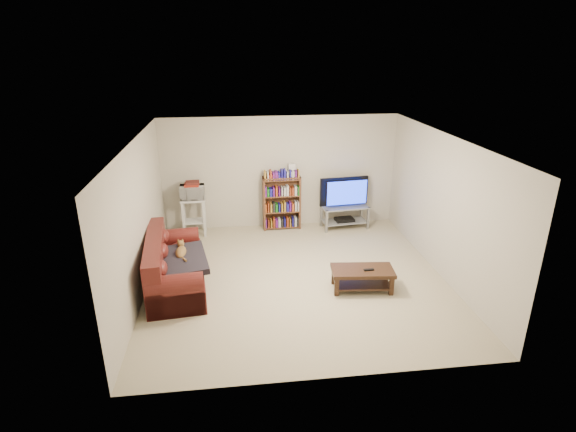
{
  "coord_description": "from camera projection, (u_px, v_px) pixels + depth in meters",
  "views": [
    {
      "loc": [
        -0.99,
        -6.75,
        3.75
      ],
      "look_at": [
        -0.1,
        0.4,
        1.0
      ],
      "focal_mm": 28.0,
      "sensor_mm": 36.0,
      "label": 1
    }
  ],
  "objects": [
    {
      "name": "wall_back",
      "position": [
        280.0,
        172.0,
        9.6
      ],
      "size": [
        5.0,
        0.0,
        5.0
      ],
      "primitive_type": "plane",
      "rotation": [
        1.57,
        0.0,
        0.0
      ],
      "color": "beige",
      "rests_on": "ground"
    },
    {
      "name": "cat",
      "position": [
        181.0,
        252.0,
        7.35
      ],
      "size": [
        0.27,
        0.57,
        0.16
      ],
      "primitive_type": null,
      "rotation": [
        0.0,
        0.0,
        0.1
      ],
      "color": "brown",
      "rests_on": "sofa"
    },
    {
      "name": "television",
      "position": [
        346.0,
        192.0,
        9.58
      ],
      "size": [
        1.08,
        0.25,
        0.62
      ],
      "primitive_type": "imported",
      "rotation": [
        0.0,
        0.0,
        3.24
      ],
      "color": "black",
      "rests_on": "tv_stand"
    },
    {
      "name": "shelf_clutter",
      "position": [
        286.0,
        171.0,
        9.41
      ],
      "size": [
        0.59,
        0.2,
        0.28
      ],
      "rotation": [
        0.0,
        0.0,
        0.03
      ],
      "color": "silver",
      "rests_on": "bookshelf"
    },
    {
      "name": "game_boxes",
      "position": [
        192.0,
        185.0,
        9.12
      ],
      "size": [
        0.3,
        0.26,
        0.05
      ],
      "primitive_type": "cube",
      "rotation": [
        0.0,
        0.0,
        0.03
      ],
      "color": "maroon",
      "rests_on": "microwave"
    },
    {
      "name": "bookshelf",
      "position": [
        282.0,
        202.0,
        9.62
      ],
      "size": [
        0.81,
        0.27,
        1.16
      ],
      "rotation": [
        0.0,
        0.0,
        0.03
      ],
      "color": "#57331E",
      "rests_on": "floor"
    },
    {
      "name": "remote",
      "position": [
        369.0,
        270.0,
        7.21
      ],
      "size": [
        0.17,
        0.05,
        0.02
      ],
      "primitive_type": "cube",
      "rotation": [
        0.0,
        0.0,
        0.05
      ],
      "color": "black",
      "rests_on": "coffee_table"
    },
    {
      "name": "blanket",
      "position": [
        181.0,
        260.0,
        7.21
      ],
      "size": [
        0.95,
        1.13,
        0.18
      ],
      "primitive_type": "cube",
      "rotation": [
        0.05,
        -0.04,
        0.18
      ],
      "color": "black",
      "rests_on": "sofa"
    },
    {
      "name": "dvd_player",
      "position": [
        344.0,
        219.0,
        9.8
      ],
      "size": [
        0.43,
        0.32,
        0.06
      ],
      "primitive_type": "cube",
      "rotation": [
        0.0,
        0.0,
        0.1
      ],
      "color": "black",
      "rests_on": "tv_stand"
    },
    {
      "name": "microwave",
      "position": [
        192.0,
        192.0,
        9.18
      ],
      "size": [
        0.5,
        0.35,
        0.27
      ],
      "primitive_type": "imported",
      "rotation": [
        0.0,
        0.0,
        0.03
      ],
      "color": "silver",
      "rests_on": "microwave_stand"
    },
    {
      "name": "sofa",
      "position": [
        171.0,
        269.0,
        7.37
      ],
      "size": [
        1.07,
        2.09,
        0.86
      ],
      "rotation": [
        0.0,
        0.0,
        0.1
      ],
      "color": "#591A16",
      "rests_on": "floor"
    },
    {
      "name": "wall_left",
      "position": [
        139.0,
        220.0,
        7.0
      ],
      "size": [
        0.0,
        5.0,
        5.0
      ],
      "primitive_type": "plane",
      "rotation": [
        1.57,
        0.0,
        1.57
      ],
      "color": "beige",
      "rests_on": "ground"
    },
    {
      "name": "wall_right",
      "position": [
        444.0,
        207.0,
        7.58
      ],
      "size": [
        0.0,
        5.0,
        5.0
      ],
      "primitive_type": "plane",
      "rotation": [
        1.57,
        0.0,
        -1.57
      ],
      "color": "beige",
      "rests_on": "ground"
    },
    {
      "name": "ceiling",
      "position": [
        298.0,
        139.0,
        6.86
      ],
      "size": [
        5.0,
        5.0,
        0.0
      ],
      "primitive_type": "plane",
      "rotation": [
        3.14,
        0.0,
        0.0
      ],
      "color": "white",
      "rests_on": "ground"
    },
    {
      "name": "floor",
      "position": [
        297.0,
        278.0,
        7.71
      ],
      "size": [
        5.0,
        5.0,
        0.0
      ],
      "primitive_type": "plane",
      "color": "#C7BA94",
      "rests_on": "ground"
    },
    {
      "name": "wall_front",
      "position": [
        329.0,
        291.0,
        4.97
      ],
      "size": [
        5.0,
        0.0,
        5.0
      ],
      "primitive_type": "plane",
      "rotation": [
        -1.57,
        0.0,
        0.0
      ],
      "color": "beige",
      "rests_on": "ground"
    },
    {
      "name": "coffee_table",
      "position": [
        362.0,
        275.0,
        7.29
      ],
      "size": [
        1.04,
        0.6,
        0.36
      ],
      "rotation": [
        0.0,
        0.0,
        -0.1
      ],
      "color": "black",
      "rests_on": "floor"
    },
    {
      "name": "tv_stand",
      "position": [
        345.0,
        213.0,
        9.74
      ],
      "size": [
        1.04,
        0.55,
        0.5
      ],
      "rotation": [
        0.0,
        0.0,
        0.1
      ],
      "color": "#999EA3",
      "rests_on": "floor"
    },
    {
      "name": "microwave_stand",
      "position": [
        194.0,
        212.0,
        9.33
      ],
      "size": [
        0.51,
        0.38,
        0.8
      ],
      "rotation": [
        0.0,
        0.0,
        0.03
      ],
      "color": "silver",
      "rests_on": "floor"
    }
  ]
}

